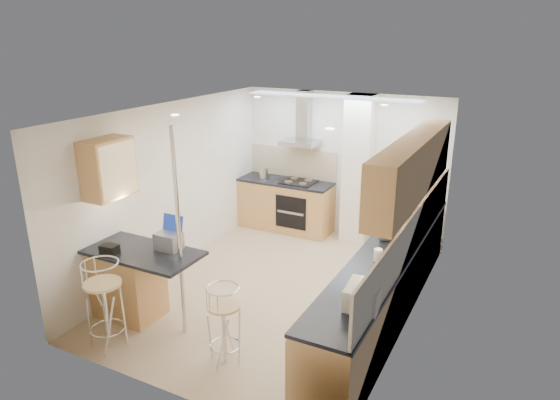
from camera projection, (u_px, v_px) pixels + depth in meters
The scene contains 16 objects.
ground at pixel (279, 289), 7.03m from camera, with size 4.80×4.80×0.00m, color tan.
room_shell at pixel (313, 180), 6.72m from camera, with size 3.64×4.84×2.51m.
right_counter at pixel (386, 283), 6.23m from camera, with size 0.63×4.40×0.92m.
back_counter at pixel (286, 205), 9.07m from camera, with size 1.70×0.63×0.92m.
peninsula at pixel (144, 285), 6.14m from camera, with size 1.47×0.72×0.94m.
microwave at pixel (396, 222), 6.49m from camera, with size 0.59×0.40×0.33m, color white.
laptop at pixel (169, 241), 6.01m from camera, with size 0.30×0.23×0.21m, color #9DA1A5.
bag at pixel (110, 249), 5.90m from camera, with size 0.20×0.15×0.11m, color black.
bar_stool_near at pixel (105, 305), 5.57m from camera, with size 0.44×0.44×1.07m, color tan, non-canonical shape.
bar_stool_end at pixel (224, 325), 5.33m from camera, with size 0.38×0.38×0.92m, color tan, non-canonical shape.
jar_a at pixel (416, 223), 6.67m from camera, with size 0.12×0.12×0.20m, color beige.
jar_b at pixel (402, 217), 6.94m from camera, with size 0.11×0.11×0.16m, color beige.
jar_c at pixel (379, 281), 5.10m from camera, with size 0.14×0.14×0.20m, color #B3AA8F.
jar_d at pixel (378, 255), 5.76m from camera, with size 0.10×0.10×0.14m, color white.
bread_bin at pixel (364, 296), 4.79m from camera, with size 0.32×0.41×0.21m, color beige.
kettle at pixel (264, 174), 8.95m from camera, with size 0.16×0.16×0.22m, color #A6A9AB.
Camera 1 is at (2.87, -5.57, 3.43)m, focal length 32.00 mm.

